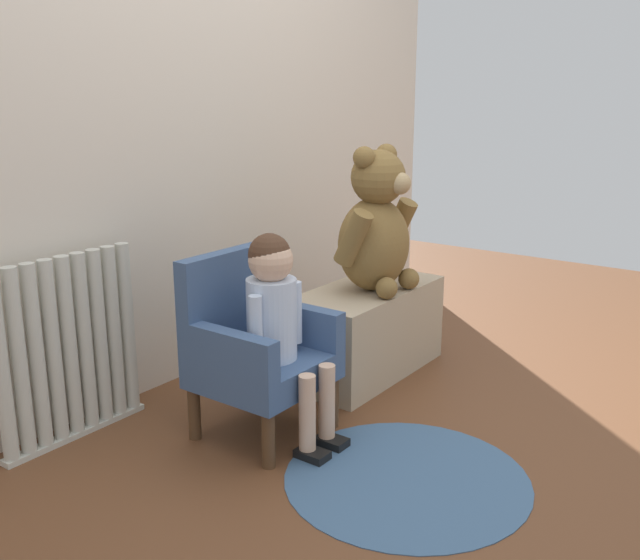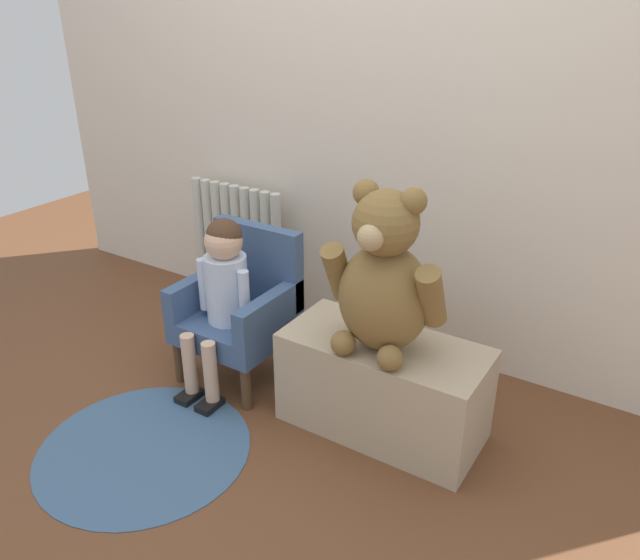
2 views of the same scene
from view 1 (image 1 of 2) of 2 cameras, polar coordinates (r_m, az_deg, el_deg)
The scene contains 8 objects.
ground_plane at distance 2.55m, azimuth 7.19°, elevation -12.63°, with size 6.00×6.00×0.00m, color brown.
back_wall at distance 2.94m, azimuth -11.58°, elevation 15.12°, with size 3.80×0.05×2.40m, color beige.
radiator at distance 2.59m, azimuth -19.39°, elevation -5.25°, with size 0.56×0.05×0.65m.
child_armchair at distance 2.50m, azimuth -5.31°, elevation -5.27°, with size 0.42×0.40×0.64m.
child_figure at distance 2.38m, azimuth -3.46°, elevation -2.32°, with size 0.25×0.35×0.72m.
low_bench at distance 3.04m, azimuth 3.71°, elevation -4.05°, with size 0.74×0.35×0.37m, color tan.
large_teddy_bear at distance 2.91m, azimuth 4.49°, elevation 4.19°, with size 0.43×0.30×0.59m.
floor_rug at distance 2.33m, azimuth 6.95°, elevation -15.46°, with size 0.77×0.77×0.01m, color #3D5C7F.
Camera 1 is at (-2.00, -1.07, 1.18)m, focal length 40.00 mm.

